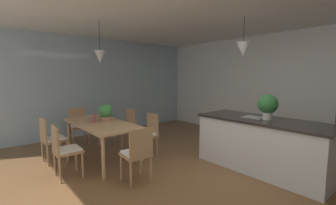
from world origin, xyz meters
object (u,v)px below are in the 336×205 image
at_px(chair_far_left, 126,126).
at_px(chair_far_right, 147,133).
at_px(dining_table, 101,126).
at_px(vase_on_dining_table, 93,118).
at_px(chair_kitchen_end, 137,153).
at_px(potted_plant_on_table, 106,112).
at_px(chair_near_right, 65,149).
at_px(kitchen_island, 262,144).
at_px(chair_window_end, 79,125).
at_px(chair_near_left, 51,138).
at_px(potted_plant_on_island, 268,105).

bearing_deg(chair_far_left, chair_far_right, 0.00).
bearing_deg(dining_table, vase_on_dining_table, -135.95).
height_order(dining_table, vase_on_dining_table, vase_on_dining_table).
relative_size(dining_table, chair_kitchen_end, 2.18).
bearing_deg(potted_plant_on_table, vase_on_dining_table, -106.96).
distance_m(chair_far_right, chair_near_right, 1.60).
bearing_deg(kitchen_island, chair_window_end, -151.92).
bearing_deg(chair_far_left, chair_near_left, -89.87).
bearing_deg(chair_far_right, chair_window_end, -155.43).
distance_m(kitchen_island, vase_on_dining_table, 3.17).
bearing_deg(potted_plant_on_island, chair_far_left, -157.98).
xyz_separation_m(dining_table, chair_far_left, (-0.43, 0.80, -0.19)).
distance_m(chair_window_end, chair_near_left, 1.20).
bearing_deg(chair_far_left, dining_table, -61.95).
height_order(chair_window_end, chair_near_left, same).
relative_size(dining_table, potted_plant_on_table, 5.40).
relative_size(chair_kitchen_end, potted_plant_on_table, 2.48).
xyz_separation_m(chair_kitchen_end, chair_far_left, (-1.74, 0.81, 0.00)).
distance_m(kitchen_island, potted_plant_on_table, 2.98).
height_order(chair_near_left, chair_near_right, same).
xyz_separation_m(chair_far_left, potted_plant_on_island, (2.79, 1.13, 0.68)).
height_order(kitchen_island, potted_plant_on_island, potted_plant_on_island).
bearing_deg(chair_window_end, chair_near_left, -42.05).
bearing_deg(vase_on_dining_table, potted_plant_on_table, 73.04).
height_order(chair_kitchen_end, potted_plant_on_island, potted_plant_on_island).
relative_size(chair_far_right, vase_on_dining_table, 5.56).
relative_size(chair_near_left, potted_plant_on_island, 2.02).
bearing_deg(chair_far_right, chair_near_right, -90.08).
xyz_separation_m(kitchen_island, potted_plant_on_table, (-2.33, -1.80, 0.46)).
relative_size(chair_near_left, chair_far_right, 1.00).
relative_size(chair_near_right, potted_plant_on_table, 2.48).
relative_size(chair_near_left, potted_plant_on_table, 2.48).
bearing_deg(potted_plant_on_island, chair_kitchen_end, -118.35).
bearing_deg(kitchen_island, potted_plant_on_table, -142.27).
xyz_separation_m(potted_plant_on_island, vase_on_dining_table, (-2.47, -2.03, -0.34)).
xyz_separation_m(chair_window_end, vase_on_dining_table, (1.21, -0.11, 0.34)).
bearing_deg(chair_far_right, chair_kitchen_end, -42.15).
xyz_separation_m(chair_near_right, kitchen_island, (1.86, 2.73, -0.01)).
bearing_deg(chair_near_right, chair_window_end, 155.17).
distance_m(chair_far_left, potted_plant_on_island, 3.08).
relative_size(chair_near_right, vase_on_dining_table, 5.56).
relative_size(dining_table, chair_window_end, 2.18).
xyz_separation_m(chair_window_end, potted_plant_on_table, (1.28, 0.12, 0.44)).
bearing_deg(chair_far_left, chair_kitchen_end, -24.79).
distance_m(chair_far_left, vase_on_dining_table, 1.02).
distance_m(chair_kitchen_end, potted_plant_on_table, 1.43).
distance_m(chair_near_left, vase_on_dining_table, 0.83).
height_order(chair_near_left, chair_far_right, same).
xyz_separation_m(chair_far_left, potted_plant_on_table, (0.39, -0.67, 0.44)).
bearing_deg(chair_near_left, dining_table, 62.15).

